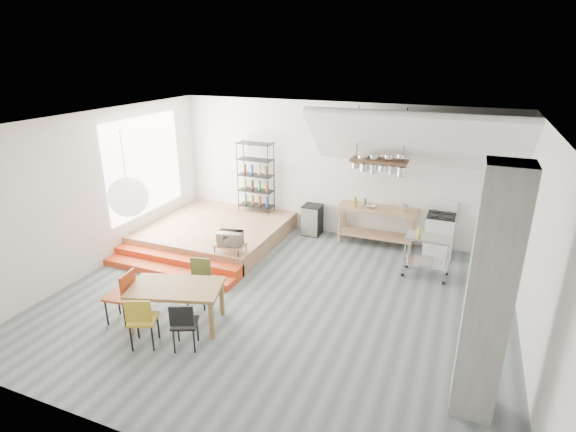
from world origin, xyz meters
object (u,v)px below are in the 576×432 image
at_px(dining_table, 176,291).
at_px(rolling_cart, 427,251).
at_px(stove, 439,234).
at_px(mini_fridge, 312,220).

bearing_deg(dining_table, rolling_cart, 25.44).
xyz_separation_m(stove, mini_fridge, (-2.98, 0.04, -0.11)).
bearing_deg(dining_table, stove, 33.17).
height_order(dining_table, rolling_cart, rolling_cart).
bearing_deg(rolling_cart, dining_table, -134.65).
relative_size(stove, rolling_cart, 1.31).
height_order(dining_table, mini_fridge, mini_fridge).
distance_m(stove, dining_table, 5.85).
distance_m(dining_table, rolling_cart, 4.88).
height_order(stove, rolling_cart, stove).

